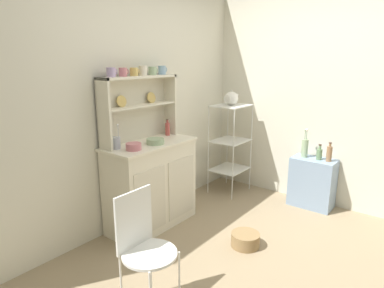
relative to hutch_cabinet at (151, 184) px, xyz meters
name	(u,v)px	position (x,y,z in m)	size (l,w,h in m)	color
ground_plane	(277,273)	(0.03, -1.37, -0.45)	(3.84, 3.84, 0.00)	#998466
wall_back	(133,102)	(0.03, 0.26, 0.80)	(3.84, 0.05, 2.50)	silver
wall_right	(348,99)	(1.66, -1.37, 0.80)	(0.05, 3.84, 2.50)	silver
hutch_cabinet	(151,184)	(0.00, 0.00, 0.00)	(0.95, 0.45, 0.88)	silver
hutch_shelf_unit	(137,103)	(0.00, 0.16, 0.80)	(0.89, 0.18, 0.64)	beige
bakers_rack	(230,138)	(1.27, -0.14, 0.26)	(0.46, 0.38, 1.12)	silver
side_shelf_blue	(312,183)	(1.47, -1.13, -0.16)	(0.28, 0.48, 0.57)	#849EBC
wire_chair	(143,242)	(-0.90, -0.82, 0.07)	(0.36, 0.36, 0.85)	white
floor_basket	(245,240)	(0.23, -0.96, -0.39)	(0.26, 0.26, 0.13)	#93754C
cup_lilac_0	(111,72)	(-0.32, 0.12, 1.11)	(0.09, 0.08, 0.08)	#B79ECC
cup_rose_1	(123,72)	(-0.19, 0.12, 1.11)	(0.09, 0.07, 0.08)	#D17A84
cup_gold_2	(134,72)	(-0.06, 0.12, 1.10)	(0.09, 0.08, 0.08)	#DBB760
cup_cream_3	(143,70)	(0.06, 0.12, 1.11)	(0.09, 0.08, 0.09)	silver
cup_sage_4	(153,71)	(0.19, 0.12, 1.11)	(0.10, 0.08, 0.08)	#9EB78E
cup_sky_5	(162,70)	(0.33, 0.12, 1.11)	(0.09, 0.08, 0.09)	#8EB2D1
bowl_mixing_large	(134,147)	(-0.28, -0.07, 0.46)	(0.14, 0.14, 0.06)	#D17A84
bowl_floral_medium	(155,141)	(0.00, -0.07, 0.45)	(0.17, 0.17, 0.05)	#9EB78E
jam_bottle	(168,129)	(0.35, 0.09, 0.50)	(0.05, 0.05, 0.18)	#B74C47
utensil_jar	(116,143)	(-0.35, 0.08, 0.48)	(0.08, 0.08, 0.23)	#B2B7C6
porcelain_teapot	(231,98)	(1.27, -0.14, 0.76)	(0.26, 0.16, 0.19)	white
flower_vase	(305,147)	(1.47, -1.01, 0.24)	(0.07, 0.07, 0.33)	#9EB78E
oil_bottle	(319,154)	(1.47, -1.18, 0.19)	(0.06, 0.06, 0.18)	#6B8C60
vinegar_bottle	(329,153)	(1.47, -1.29, 0.21)	(0.06, 0.06, 0.22)	#99704C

